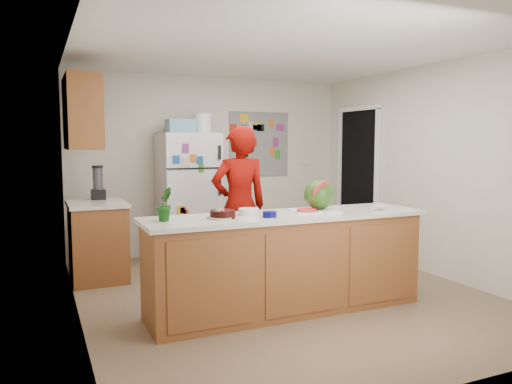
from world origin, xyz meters
name	(u,v)px	position (x,y,z in m)	size (l,w,h in m)	color
floor	(281,294)	(0.00, 0.00, -0.01)	(4.00, 4.50, 0.02)	brown
wall_back	(211,165)	(0.00, 2.26, 1.25)	(4.00, 0.02, 2.50)	beige
wall_left	(74,181)	(-2.01, 0.00, 1.25)	(0.02, 4.50, 2.50)	beige
wall_right	(433,170)	(2.01, 0.00, 1.25)	(0.02, 4.50, 2.50)	beige
ceiling	(282,49)	(0.00, 0.00, 2.51)	(4.00, 4.50, 0.02)	white
doorway	(359,181)	(1.99, 1.45, 1.02)	(0.03, 0.85, 2.04)	black
peninsula_base	(286,265)	(-0.20, -0.50, 0.44)	(2.60, 0.62, 0.88)	brown
peninsula_top	(287,216)	(-0.20, -0.50, 0.90)	(2.68, 0.70, 0.04)	silver
side_counter_base	(98,242)	(-1.69, 1.35, 0.43)	(0.60, 0.80, 0.86)	brown
side_counter_top	(96,204)	(-1.69, 1.35, 0.88)	(0.64, 0.84, 0.04)	silver
upper_cabinets	(82,113)	(-1.82, 1.30, 1.90)	(0.35, 1.00, 0.80)	brown
refrigerator	(188,197)	(-0.45, 1.88, 0.85)	(0.75, 0.70, 1.70)	silver
fridge_top_bin	(180,126)	(-0.55, 1.88, 1.79)	(0.35, 0.28, 0.18)	#5999B2
photo_collage	(259,144)	(0.75, 2.24, 1.55)	(0.95, 0.01, 0.95)	slate
person	(239,206)	(-0.27, 0.50, 0.88)	(0.64, 0.42, 1.76)	#700702
blender_appliance	(98,184)	(-1.64, 1.60, 1.09)	(0.12, 0.12, 0.38)	black
cutting_board	(314,211)	(0.13, -0.45, 0.93)	(0.45, 0.33, 0.01)	silver
watermelon	(319,195)	(0.19, -0.43, 1.08)	(0.29, 0.29, 0.29)	#2A540F
watermelon_slice	(307,210)	(0.01, -0.50, 0.94)	(0.19, 0.19, 0.02)	red
cherry_bowl	(223,214)	(-0.83, -0.51, 0.96)	(0.22, 0.22, 0.07)	black
white_bowl	(249,212)	(-0.55, -0.42, 0.95)	(0.19, 0.19, 0.06)	white
cobalt_bowl	(270,214)	(-0.43, -0.62, 0.95)	(0.13, 0.13, 0.05)	#050559
plate	(220,218)	(-0.86, -0.52, 0.93)	(0.24, 0.24, 0.02)	#CAB398
paper_towel	(329,212)	(0.20, -0.59, 0.93)	(0.16, 0.15, 0.02)	silver
keys	(380,209)	(0.75, -0.64, 0.93)	(0.10, 0.04, 0.01)	gray
potted_plant	(164,204)	(-1.33, -0.45, 1.06)	(0.16, 0.13, 0.28)	#0A410F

